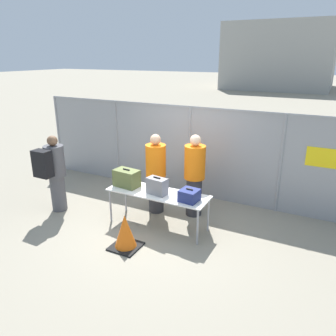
{
  "coord_description": "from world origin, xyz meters",
  "views": [
    {
      "loc": [
        3.0,
        -5.19,
        3.3
      ],
      "look_at": [
        0.04,
        0.59,
        1.05
      ],
      "focal_mm": 35.0,
      "sensor_mm": 36.0,
      "label": 1
    }
  ],
  "objects_px": {
    "suitcase_grey": "(157,186)",
    "suitcase_navy": "(189,195)",
    "inspection_table": "(158,195)",
    "utility_trailer": "(240,157)",
    "suitcase_olive": "(127,178)",
    "traffic_cone": "(125,232)",
    "security_worker_far": "(194,175)",
    "security_worker_near": "(156,173)",
    "traveler_hooded": "(54,171)"
  },
  "relations": [
    {
      "from": "traffic_cone",
      "to": "inspection_table",
      "type": "bearing_deg",
      "value": 81.43
    },
    {
      "from": "inspection_table",
      "to": "suitcase_grey",
      "type": "xyz_separation_m",
      "value": [
        0.02,
        -0.06,
        0.22
      ]
    },
    {
      "from": "suitcase_navy",
      "to": "traveler_hooded",
      "type": "xyz_separation_m",
      "value": [
        -3.04,
        -0.34,
        0.09
      ]
    },
    {
      "from": "utility_trailer",
      "to": "traffic_cone",
      "type": "relative_size",
      "value": 6.37
    },
    {
      "from": "security_worker_near",
      "to": "utility_trailer",
      "type": "bearing_deg",
      "value": -87.72
    },
    {
      "from": "traffic_cone",
      "to": "security_worker_near",
      "type": "bearing_deg",
      "value": 98.25
    },
    {
      "from": "utility_trailer",
      "to": "suitcase_grey",
      "type": "bearing_deg",
      "value": -96.9
    },
    {
      "from": "security_worker_near",
      "to": "security_worker_far",
      "type": "relative_size",
      "value": 0.98
    },
    {
      "from": "security_worker_near",
      "to": "suitcase_olive",
      "type": "bearing_deg",
      "value": 74.64
    },
    {
      "from": "utility_trailer",
      "to": "security_worker_far",
      "type": "bearing_deg",
      "value": -91.62
    },
    {
      "from": "suitcase_olive",
      "to": "traveler_hooded",
      "type": "height_order",
      "value": "traveler_hooded"
    },
    {
      "from": "suitcase_grey",
      "to": "traveler_hooded",
      "type": "bearing_deg",
      "value": -171.54
    },
    {
      "from": "inspection_table",
      "to": "suitcase_olive",
      "type": "bearing_deg",
      "value": 179.96
    },
    {
      "from": "suitcase_olive",
      "to": "utility_trailer",
      "type": "height_order",
      "value": "suitcase_olive"
    },
    {
      "from": "suitcase_grey",
      "to": "traffic_cone",
      "type": "relative_size",
      "value": 0.65
    },
    {
      "from": "suitcase_grey",
      "to": "suitcase_navy",
      "type": "relative_size",
      "value": 1.18
    },
    {
      "from": "security_worker_near",
      "to": "traveler_hooded",
      "type": "bearing_deg",
      "value": 43.21
    },
    {
      "from": "traveler_hooded",
      "to": "traffic_cone",
      "type": "xyz_separation_m",
      "value": [
        2.19,
        -0.54,
        -0.64
      ]
    },
    {
      "from": "inspection_table",
      "to": "suitcase_grey",
      "type": "height_order",
      "value": "suitcase_grey"
    },
    {
      "from": "suitcase_olive",
      "to": "traveler_hooded",
      "type": "bearing_deg",
      "value": -165.55
    },
    {
      "from": "traveler_hooded",
      "to": "traffic_cone",
      "type": "relative_size",
      "value": 2.64
    },
    {
      "from": "security_worker_near",
      "to": "suitcase_navy",
      "type": "bearing_deg",
      "value": 164.9
    },
    {
      "from": "security_worker_far",
      "to": "utility_trailer",
      "type": "relative_size",
      "value": 0.43
    },
    {
      "from": "inspection_table",
      "to": "suitcase_navy",
      "type": "xyz_separation_m",
      "value": [
        0.71,
        -0.07,
        0.17
      ]
    },
    {
      "from": "utility_trailer",
      "to": "suitcase_olive",
      "type": "bearing_deg",
      "value": -106.78
    },
    {
      "from": "inspection_table",
      "to": "suitcase_olive",
      "type": "height_order",
      "value": "suitcase_olive"
    },
    {
      "from": "traveler_hooded",
      "to": "traffic_cone",
      "type": "distance_m",
      "value": 2.34
    },
    {
      "from": "inspection_table",
      "to": "suitcase_olive",
      "type": "xyz_separation_m",
      "value": [
        -0.73,
        0.0,
        0.23
      ]
    },
    {
      "from": "suitcase_navy",
      "to": "security_worker_near",
      "type": "bearing_deg",
      "value": 148.57
    },
    {
      "from": "suitcase_navy",
      "to": "security_worker_far",
      "type": "bearing_deg",
      "value": 107.01
    },
    {
      "from": "inspection_table",
      "to": "security_worker_near",
      "type": "distance_m",
      "value": 0.72
    },
    {
      "from": "traveler_hooded",
      "to": "security_worker_near",
      "type": "xyz_separation_m",
      "value": [
        1.96,
        1.0,
        -0.03
      ]
    },
    {
      "from": "suitcase_grey",
      "to": "security_worker_near",
      "type": "xyz_separation_m",
      "value": [
        -0.39,
        0.65,
        0.0
      ]
    },
    {
      "from": "suitcase_olive",
      "to": "security_worker_far",
      "type": "bearing_deg",
      "value": 34.68
    },
    {
      "from": "suitcase_grey",
      "to": "utility_trailer",
      "type": "distance_m",
      "value": 4.3
    },
    {
      "from": "inspection_table",
      "to": "traveler_hooded",
      "type": "xyz_separation_m",
      "value": [
        -2.33,
        -0.41,
        0.26
      ]
    },
    {
      "from": "suitcase_grey",
      "to": "suitcase_olive",
      "type": "bearing_deg",
      "value": 175.08
    },
    {
      "from": "suitcase_grey",
      "to": "security_worker_far",
      "type": "xyz_separation_m",
      "value": [
        0.42,
        0.87,
        0.02
      ]
    },
    {
      "from": "security_worker_far",
      "to": "traffic_cone",
      "type": "relative_size",
      "value": 2.76
    },
    {
      "from": "suitcase_grey",
      "to": "suitcase_navy",
      "type": "height_order",
      "value": "suitcase_grey"
    },
    {
      "from": "suitcase_navy",
      "to": "utility_trailer",
      "type": "distance_m",
      "value": 4.28
    },
    {
      "from": "traveler_hooded",
      "to": "traffic_cone",
      "type": "height_order",
      "value": "traveler_hooded"
    },
    {
      "from": "suitcase_olive",
      "to": "security_worker_near",
      "type": "distance_m",
      "value": 0.68
    },
    {
      "from": "inspection_table",
      "to": "suitcase_grey",
      "type": "distance_m",
      "value": 0.23
    },
    {
      "from": "security_worker_far",
      "to": "utility_trailer",
      "type": "xyz_separation_m",
      "value": [
        0.1,
        3.37,
        -0.53
      ]
    },
    {
      "from": "inspection_table",
      "to": "security_worker_near",
      "type": "xyz_separation_m",
      "value": [
        -0.37,
        0.58,
        0.22
      ]
    },
    {
      "from": "inspection_table",
      "to": "utility_trailer",
      "type": "xyz_separation_m",
      "value": [
        0.53,
        4.17,
        -0.29
      ]
    },
    {
      "from": "inspection_table",
      "to": "security_worker_near",
      "type": "bearing_deg",
      "value": 122.21
    },
    {
      "from": "suitcase_olive",
      "to": "suitcase_navy",
      "type": "xyz_separation_m",
      "value": [
        1.43,
        -0.07,
        -0.07
      ]
    },
    {
      "from": "inspection_table",
      "to": "utility_trailer",
      "type": "relative_size",
      "value": 0.5
    }
  ]
}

